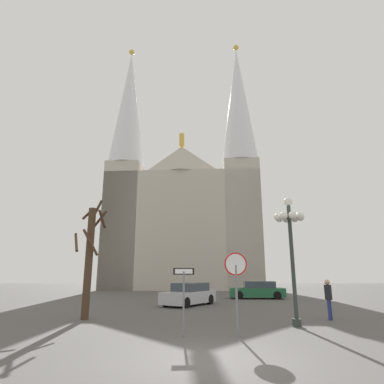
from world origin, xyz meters
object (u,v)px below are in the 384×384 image
object	(u,v)px
bare_tree	(89,256)
parked_car_near_silver	(189,295)
street_lamp	(290,234)
parked_car_far_green	(257,290)
stop_sign	(236,276)
pedestrian_walking	(328,295)
cathedral	(184,209)
one_way_arrow_sign	(184,292)

from	to	relation	value
bare_tree	parked_car_near_silver	xyz separation A→B (m)	(4.75, 6.65, -2.17)
street_lamp	parked_car_far_green	xyz separation A→B (m)	(1.35, 14.39, -2.99)
parked_car_far_green	stop_sign	bearing A→B (deg)	-103.66
parked_car_near_silver	pedestrian_walking	size ratio (longest dim) A/B	2.54
street_lamp	parked_car_near_silver	world-z (taller)	street_lamp
cathedral	bare_tree	size ratio (longest dim) A/B	6.15
bare_tree	parked_car_far_green	bearing A→B (deg)	49.82
one_way_arrow_sign	bare_tree	bearing A→B (deg)	137.95
cathedral	pedestrian_walking	size ratio (longest dim) A/B	19.53
one_way_arrow_sign	parked_car_far_green	distance (m)	17.47
one_way_arrow_sign	street_lamp	world-z (taller)	street_lamp
one_way_arrow_sign	parked_car_far_green	xyz separation A→B (m)	(5.82, 16.45, -0.79)
pedestrian_walking	stop_sign	bearing A→B (deg)	-140.54
cathedral	street_lamp	world-z (taller)	cathedral
stop_sign	pedestrian_walking	size ratio (longest dim) A/B	1.56
stop_sign	one_way_arrow_sign	distance (m)	1.89
street_lamp	parked_car_near_silver	bearing A→B (deg)	116.22
street_lamp	pedestrian_walking	bearing A→B (deg)	41.04
cathedral	pedestrian_walking	distance (m)	31.14
one_way_arrow_sign	street_lamp	bearing A→B (deg)	24.83
cathedral	parked_car_near_silver	size ratio (longest dim) A/B	7.70
bare_tree	pedestrian_walking	distance (m)	11.29
stop_sign	street_lamp	world-z (taller)	street_lamp
cathedral	parked_car_near_silver	world-z (taller)	cathedral
street_lamp	parked_car_near_silver	distance (m)	10.17
parked_car_far_green	pedestrian_walking	bearing A→B (deg)	-86.57
cathedral	bare_tree	xyz separation A→B (m)	(-3.96, -28.53, -7.75)
stop_sign	parked_car_near_silver	distance (m)	11.00
cathedral	stop_sign	bearing A→B (deg)	-85.73
pedestrian_walking	street_lamp	bearing A→B (deg)	-138.96
one_way_arrow_sign	parked_car_near_silver	bearing A→B (deg)	89.11
one_way_arrow_sign	street_lamp	distance (m)	5.39
bare_tree	parked_car_near_silver	size ratio (longest dim) A/B	1.25
parked_car_far_green	pedestrian_walking	world-z (taller)	pedestrian_walking
parked_car_near_silver	pedestrian_walking	bearing A→B (deg)	-47.11
pedestrian_walking	cathedral	bearing A→B (deg)	104.04
bare_tree	street_lamp	bearing A→B (deg)	-12.88
street_lamp	parked_car_far_green	bearing A→B (deg)	84.63
stop_sign	bare_tree	size ratio (longest dim) A/B	0.49
street_lamp	bare_tree	world-z (taller)	bare_tree
stop_sign	one_way_arrow_sign	size ratio (longest dim) A/B	1.24
one_way_arrow_sign	pedestrian_walking	world-z (taller)	one_way_arrow_sign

